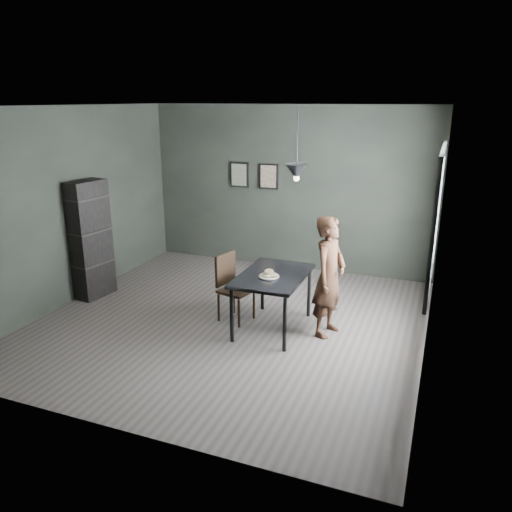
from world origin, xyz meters
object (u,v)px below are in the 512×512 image
(cafe_table, at_px, (273,280))
(shelf_unit, at_px, (90,240))
(pendant_lamp, at_px, (297,171))
(wood_chair, at_px, (231,283))
(woman, at_px, (329,277))
(white_plate, at_px, (269,277))

(cafe_table, height_order, shelf_unit, shelf_unit)
(shelf_unit, xyz_separation_m, pendant_lamp, (3.17, -0.02, 1.17))
(wood_chair, height_order, shelf_unit, shelf_unit)
(woman, relative_size, wood_chair, 1.68)
(cafe_table, height_order, woman, woman)
(woman, relative_size, pendant_lamp, 1.78)
(white_plate, bearing_deg, wood_chair, 160.82)
(wood_chair, xyz_separation_m, shelf_unit, (-2.30, 0.03, 0.36))
(pendant_lamp, bearing_deg, cafe_table, -158.20)
(shelf_unit, bearing_deg, cafe_table, 6.09)
(wood_chair, relative_size, shelf_unit, 0.52)
(white_plate, distance_m, woman, 0.75)
(wood_chair, distance_m, shelf_unit, 2.33)
(white_plate, height_order, wood_chair, wood_chair)
(cafe_table, relative_size, wood_chair, 1.31)
(pendant_lamp, bearing_deg, white_plate, -139.48)
(woman, bearing_deg, wood_chair, 104.24)
(wood_chair, bearing_deg, woman, 15.04)
(cafe_table, relative_size, shelf_unit, 0.68)
(white_plate, distance_m, pendant_lamp, 1.34)
(cafe_table, relative_size, white_plate, 5.22)
(cafe_table, distance_m, shelf_unit, 2.93)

